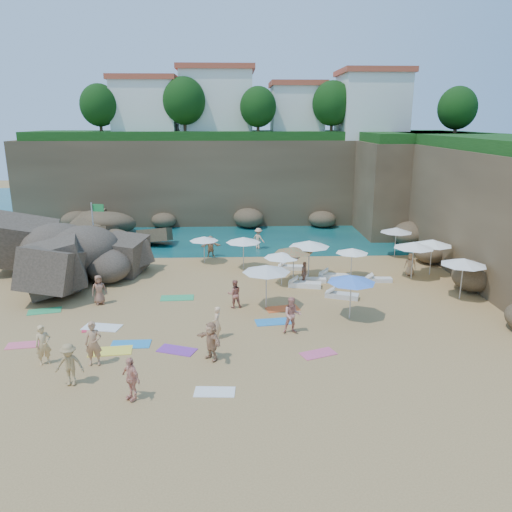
{
  "coord_description": "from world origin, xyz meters",
  "views": [
    {
      "loc": [
        0.85,
        -25.76,
        9.9
      ],
      "look_at": [
        2.0,
        3.0,
        2.0
      ],
      "focal_mm": 35.0,
      "sensor_mm": 36.0,
      "label": 1
    }
  ],
  "objects_px": {
    "person_stand_2": "(258,238)",
    "parasol_0": "(204,239)",
    "person_stand_6": "(217,323)",
    "person_stand_4": "(410,264)",
    "parasol_2": "(352,251)",
    "person_stand_3": "(304,273)",
    "lounger_0": "(291,267)",
    "flag_pole": "(95,226)",
    "person_stand_0": "(43,345)",
    "person_stand_5": "(211,246)",
    "parasol_1": "(243,240)",
    "rock_outcrop": "(74,283)",
    "person_stand_1": "(234,294)"
  },
  "relations": [
    {
      "from": "parasol_0",
      "to": "person_stand_3",
      "type": "xyz_separation_m",
      "value": [
        6.45,
        -5.19,
        -1.03
      ]
    },
    {
      "from": "rock_outcrop",
      "to": "person_stand_1",
      "type": "height_order",
      "value": "rock_outcrop"
    },
    {
      "from": "person_stand_4",
      "to": "person_stand_5",
      "type": "relative_size",
      "value": 0.95
    },
    {
      "from": "parasol_2",
      "to": "person_stand_3",
      "type": "relative_size",
      "value": 1.42
    },
    {
      "from": "lounger_0",
      "to": "person_stand_0",
      "type": "bearing_deg",
      "value": -126.25
    },
    {
      "from": "flag_pole",
      "to": "parasol_0",
      "type": "relative_size",
      "value": 2.19
    },
    {
      "from": "flag_pole",
      "to": "rock_outcrop",
      "type": "bearing_deg",
      "value": -99.56
    },
    {
      "from": "person_stand_6",
      "to": "person_stand_1",
      "type": "bearing_deg",
      "value": 171.68
    },
    {
      "from": "parasol_0",
      "to": "person_stand_1",
      "type": "bearing_deg",
      "value": -76.3
    },
    {
      "from": "person_stand_4",
      "to": "parasol_2",
      "type": "bearing_deg",
      "value": -144.16
    },
    {
      "from": "person_stand_5",
      "to": "parasol_1",
      "type": "bearing_deg",
      "value": -68.05
    },
    {
      "from": "lounger_0",
      "to": "person_stand_6",
      "type": "relative_size",
      "value": 1.12
    },
    {
      "from": "rock_outcrop",
      "to": "flag_pole",
      "type": "relative_size",
      "value": 1.99
    },
    {
      "from": "person_stand_2",
      "to": "lounger_0",
      "type": "bearing_deg",
      "value": 149.06
    },
    {
      "from": "person_stand_6",
      "to": "person_stand_4",
      "type": "bearing_deg",
      "value": 130.31
    },
    {
      "from": "parasol_0",
      "to": "person_stand_0",
      "type": "distance_m",
      "value": 16.15
    },
    {
      "from": "parasol_1",
      "to": "person_stand_0",
      "type": "relative_size",
      "value": 1.37
    },
    {
      "from": "parasol_0",
      "to": "person_stand_2",
      "type": "bearing_deg",
      "value": 43.66
    },
    {
      "from": "lounger_0",
      "to": "person_stand_1",
      "type": "xyz_separation_m",
      "value": [
        -3.84,
        -6.98,
        0.65
      ]
    },
    {
      "from": "rock_outcrop",
      "to": "person_stand_0",
      "type": "relative_size",
      "value": 5.17
    },
    {
      "from": "parasol_0",
      "to": "parasol_2",
      "type": "height_order",
      "value": "parasol_2"
    },
    {
      "from": "parasol_0",
      "to": "lounger_0",
      "type": "distance_m",
      "value": 6.49
    },
    {
      "from": "parasol_1",
      "to": "parasol_2",
      "type": "xyz_separation_m",
      "value": [
        6.9,
        -2.25,
        -0.24
      ]
    },
    {
      "from": "flag_pole",
      "to": "person_stand_0",
      "type": "xyz_separation_m",
      "value": [
        1.57,
        -14.51,
        -1.99
      ]
    },
    {
      "from": "parasol_0",
      "to": "person_stand_6",
      "type": "height_order",
      "value": "parasol_0"
    },
    {
      "from": "person_stand_1",
      "to": "person_stand_4",
      "type": "relative_size",
      "value": 1.04
    },
    {
      "from": "rock_outcrop",
      "to": "parasol_0",
      "type": "relative_size",
      "value": 4.37
    },
    {
      "from": "parasol_0",
      "to": "person_stand_4",
      "type": "relative_size",
      "value": 1.36
    },
    {
      "from": "parasol_0",
      "to": "person_stand_5",
      "type": "xyz_separation_m",
      "value": [
        0.38,
        1.64,
        -0.98
      ]
    },
    {
      "from": "person_stand_1",
      "to": "person_stand_4",
      "type": "distance_m",
      "value": 12.66
    },
    {
      "from": "person_stand_2",
      "to": "parasol_0",
      "type": "bearing_deg",
      "value": 83.8
    },
    {
      "from": "person_stand_6",
      "to": "lounger_0",
      "type": "bearing_deg",
      "value": 160.27
    },
    {
      "from": "person_stand_6",
      "to": "parasol_2",
      "type": "bearing_deg",
      "value": 140.21
    },
    {
      "from": "parasol_0",
      "to": "person_stand_2",
      "type": "xyz_separation_m",
      "value": [
        4.03,
        3.85,
        -0.94
      ]
    },
    {
      "from": "lounger_0",
      "to": "person_stand_2",
      "type": "relative_size",
      "value": 1.04
    },
    {
      "from": "person_stand_5",
      "to": "parasol_2",
      "type": "bearing_deg",
      "value": -44.75
    },
    {
      "from": "parasol_2",
      "to": "person_stand_5",
      "type": "distance_m",
      "value": 10.87
    },
    {
      "from": "parasol_0",
      "to": "parasol_2",
      "type": "relative_size",
      "value": 0.98
    },
    {
      "from": "person_stand_0",
      "to": "person_stand_6",
      "type": "bearing_deg",
      "value": -12.4
    },
    {
      "from": "person_stand_5",
      "to": "person_stand_6",
      "type": "height_order",
      "value": "person_stand_5"
    },
    {
      "from": "lounger_0",
      "to": "person_stand_3",
      "type": "bearing_deg",
      "value": -76.68
    },
    {
      "from": "parasol_2",
      "to": "person_stand_3",
      "type": "xyz_separation_m",
      "value": [
        -3.22,
        -1.27,
        -1.08
      ]
    },
    {
      "from": "person_stand_5",
      "to": "lounger_0",
      "type": "bearing_deg",
      "value": -45.96
    },
    {
      "from": "person_stand_1",
      "to": "lounger_0",
      "type": "bearing_deg",
      "value": -127.34
    },
    {
      "from": "person_stand_3",
      "to": "person_stand_4",
      "type": "xyz_separation_m",
      "value": [
        7.19,
        1.65,
        0.01
      ]
    },
    {
      "from": "rock_outcrop",
      "to": "person_stand_1",
      "type": "relative_size",
      "value": 5.7
    },
    {
      "from": "person_stand_4",
      "to": "person_stand_6",
      "type": "distance_m",
      "value": 15.39
    },
    {
      "from": "parasol_1",
      "to": "lounger_0",
      "type": "xyz_separation_m",
      "value": [
        3.24,
        -0.22,
        -1.92
      ]
    },
    {
      "from": "parasol_0",
      "to": "person_stand_1",
      "type": "height_order",
      "value": "parasol_0"
    },
    {
      "from": "person_stand_5",
      "to": "person_stand_4",
      "type": "bearing_deg",
      "value": -35.19
    }
  ]
}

